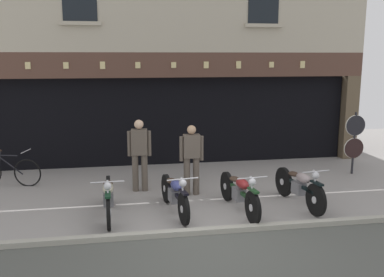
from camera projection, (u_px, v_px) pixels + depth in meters
The scene contains 11 objects.
ground at pixel (221, 262), 6.81m from camera, with size 23.63×22.00×0.18m.
shop_facade at pixel (166, 101), 14.21m from camera, with size 11.93×4.42×6.40m.
motorcycle_left at pixel (108, 196), 8.56m from camera, with size 0.62×2.00×0.93m.
motorcycle_center_left at pixel (175, 193), 8.77m from camera, with size 0.62×1.98×0.91m.
motorcycle_center at pixel (239, 192), 8.86m from camera, with size 0.62×2.08×0.92m.
motorcycle_center_right at pixel (299, 186), 9.23m from camera, with size 0.62×2.00×0.93m.
salesman_left at pixel (139, 152), 10.13m from camera, with size 0.56×0.26×1.74m.
shopkeeper_center at pixel (191, 157), 9.86m from camera, with size 0.56×0.25×1.65m.
tyre_sign_pole at pixel (354, 138), 11.61m from camera, with size 0.57×0.06×1.71m.
advert_board_near at pixel (76, 112), 12.22m from camera, with size 0.66×0.03×1.11m.
leaning_bicycle at pixel (7, 171), 10.67m from camera, with size 1.69×0.61×0.94m.
Camera 1 is at (-1.53, -7.13, 3.20)m, focal length 39.94 mm.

